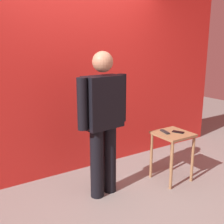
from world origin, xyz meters
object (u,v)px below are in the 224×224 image
(standing_person, at_px, (103,118))
(tv_remote, at_px, (165,132))
(cell_phone, at_px, (178,132))
(side_table, at_px, (172,143))

(standing_person, bearing_deg, tv_remote, -7.52)
(cell_phone, bearing_deg, side_table, 135.56)
(standing_person, relative_size, cell_phone, 11.53)
(standing_person, distance_m, cell_phone, 1.05)
(cell_phone, height_order, tv_remote, tv_remote)
(side_table, relative_size, tv_remote, 3.76)
(tv_remote, bearing_deg, standing_person, -175.04)
(side_table, xyz_separation_m, tv_remote, (-0.08, 0.06, 0.14))
(side_table, distance_m, tv_remote, 0.17)
(tv_remote, bearing_deg, cell_phone, -18.11)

